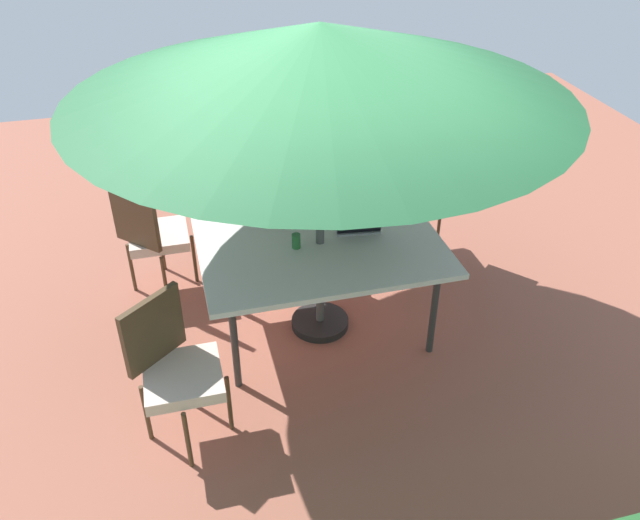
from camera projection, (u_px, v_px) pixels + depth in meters
ground_plane at (320, 326)px, 5.09m from camera, size 10.00×10.00×0.02m
dining_table at (320, 248)px, 4.68m from camera, size 1.72×1.26×0.77m
patio_umbrella at (320, 61)px, 3.93m from camera, size 3.18×3.18×2.29m
chair_northeast at (175, 365)px, 3.91m from camera, size 0.58×0.58×0.98m
chair_southeast at (152, 233)px, 5.16m from camera, size 0.59×0.59×0.98m
chair_south at (292, 217)px, 5.37m from camera, size 0.46×0.46×0.98m
chair_southwest at (420, 199)px, 5.62m from camera, size 0.58×0.58×0.98m
laptop at (358, 225)px, 4.76m from camera, size 0.35×0.28×0.21m
cup at (296, 241)px, 4.57m from camera, size 0.06×0.06×0.11m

